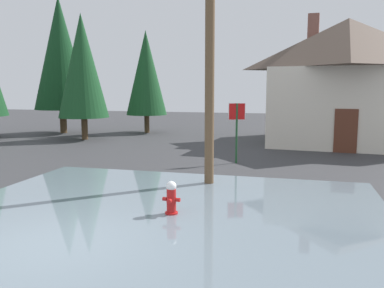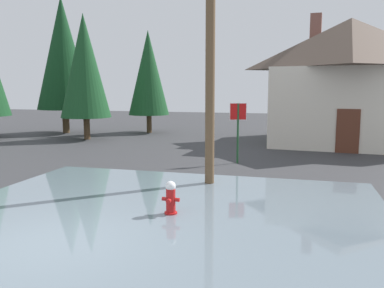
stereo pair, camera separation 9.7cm
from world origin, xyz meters
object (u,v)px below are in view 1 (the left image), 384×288
Objects in this scene: house at (346,79)px; pine_tree_far_center at (60,54)px; utility_pole at (210,12)px; stop_sign_far at (237,121)px; fire_hydrant at (171,199)px; pine_tree_short_left at (82,66)px; pine_tree_mid_left at (146,73)px.

pine_tree_far_center is at bearing 178.18° from house.
utility_pole is at bearing -43.25° from pine_tree_far_center.
utility_pole is at bearing -94.79° from stop_sign_far.
stop_sign_far reaches higher than fire_hydrant.
fire_hydrant is 0.12× the size of pine_tree_short_left.
house is at bearing 69.37° from fire_hydrant.
stop_sign_far is 0.34× the size of pine_tree_short_left.
house is 0.98× the size of pine_tree_far_center.
utility_pole is 1.40× the size of pine_tree_short_left.
stop_sign_far is at bearing -28.31° from pine_tree_short_left.
pine_tree_far_center is (-2.97, 2.58, 0.95)m from pine_tree_short_left.
pine_tree_mid_left is (-6.89, 12.92, -1.25)m from utility_pole.
pine_tree_mid_left is at bearing 170.02° from house.
house reaches higher than pine_tree_mid_left.
pine_tree_mid_left is (-7.20, 9.21, 2.20)m from stop_sign_far.
stop_sign_far is at bearing -123.63° from house.
utility_pole is at bearing -114.98° from house.
pine_tree_short_left reaches higher than house.
house is at bearing -1.82° from pine_tree_far_center.
stop_sign_far is 10.98m from pine_tree_short_left.
pine_tree_far_center is (-12.08, 11.37, -0.03)m from utility_pole.
pine_tree_mid_left is at bearing 128.02° from stop_sign_far.
stop_sign_far is (0.31, 3.71, -3.45)m from utility_pole.
fire_hydrant is at bearing -110.63° from house.
pine_tree_mid_left is (-11.93, 2.10, 0.50)m from house.
fire_hydrant is 0.13× the size of pine_tree_mid_left.
fire_hydrant is 0.08× the size of utility_pole.
utility_pole reaches higher than stop_sign_far.
utility_pole is at bearing 85.93° from fire_hydrant.
fire_hydrant is 15.23m from house.
pine_tree_mid_left is 5.56m from pine_tree_far_center.
stop_sign_far is 0.27× the size of pine_tree_far_center.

